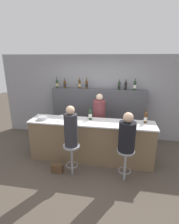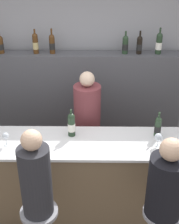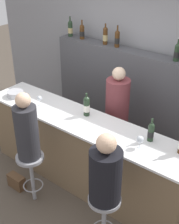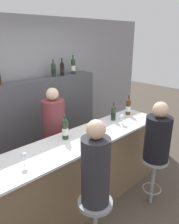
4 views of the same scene
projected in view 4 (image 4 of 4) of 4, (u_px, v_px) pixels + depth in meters
name	position (u px, v px, depth m)	size (l,w,h in m)	color
ground_plane	(91.00, 219.00, 2.88)	(16.00, 16.00, 0.00)	#4C4238
wall_back	(17.00, 97.00, 3.67)	(6.40, 0.05, 2.60)	gray
bar_counter	(76.00, 176.00, 2.91)	(3.04, 0.64, 1.03)	brown
back_bar_cabinet	(27.00, 128.00, 3.68)	(2.85, 0.28, 1.60)	#4C4C51
wine_bottle_counter_0	(65.00, 129.00, 2.75)	(0.08, 0.08, 0.32)	#233823
wine_bottle_counter_1	(113.00, 113.00, 3.37)	(0.07, 0.07, 0.29)	#233823
wine_bottle_counter_2	(128.00, 107.00, 3.61)	(0.08, 0.08, 0.33)	#4C2D14
wine_bottle_backbar_4	(54.00, 70.00, 3.77)	(0.08, 0.08, 0.30)	#233823
wine_bottle_backbar_5	(62.00, 69.00, 3.90)	(0.07, 0.07, 0.31)	black
wine_bottle_backbar_6	(73.00, 66.00, 4.05)	(0.08, 0.08, 0.34)	#233823
wine_glass_0	(24.00, 156.00, 2.19)	(0.07, 0.07, 0.15)	silver
wine_glass_1	(122.00, 117.00, 3.22)	(0.08, 0.08, 0.15)	silver
bar_stool_left	(95.00, 214.00, 2.24)	(0.35, 0.35, 0.72)	gray
guest_seated_left	(96.00, 168.00, 2.05)	(0.28, 0.28, 0.87)	#28282D
bar_stool_right	(154.00, 169.00, 2.98)	(0.35, 0.35, 0.72)	gray
guest_seated_right	(158.00, 136.00, 2.81)	(0.33, 0.33, 0.80)	black
bartender	(55.00, 143.00, 3.33)	(0.33, 0.33, 1.59)	brown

